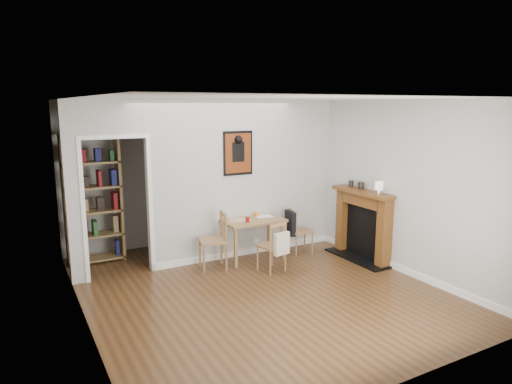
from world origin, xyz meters
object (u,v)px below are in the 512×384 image
dining_table (253,224)px  bookshelf (93,199)px  chair_front (272,246)px  fireplace (363,222)px  notebook (264,216)px  chair_right (300,230)px  orange_fruit (257,214)px  ceramic_jar_a (361,185)px  mantel_lamp (379,186)px  chair_left (213,241)px  red_glass (247,220)px  ceramic_jar_b (351,184)px

dining_table → bookshelf: bearing=153.4°
chair_front → fireplace: bearing=-7.4°
dining_table → notebook: 0.28m
chair_right → orange_fruit: (-0.71, 0.26, 0.32)m
ceramic_jar_a → orange_fruit: bearing=148.7°
chair_front → mantel_lamp: 1.89m
dining_table → chair_right: size_ratio=1.28×
chair_front → orange_fruit: bearing=78.3°
chair_left → mantel_lamp: size_ratio=4.43×
chair_front → mantel_lamp: (1.56, -0.60, 0.89)m
bookshelf → red_glass: bookshelf is taller
chair_left → chair_right: chair_left is taller
chair_left → chair_front: size_ratio=1.15×
bookshelf → orange_fruit: (2.45, -1.01, -0.31)m
chair_right → red_glass: 1.07m
dining_table → ceramic_jar_b: size_ratio=9.39×
bookshelf → mantel_lamp: bearing=-31.8°
notebook → ceramic_jar_a: size_ratio=2.33×
ceramic_jar_a → ceramic_jar_b: (-0.01, 0.24, -0.01)m
ceramic_jar_a → fireplace: bearing=-92.3°
red_glass → notebook: bearing=26.4°
dining_table → notebook: size_ratio=3.62×
bookshelf → notebook: bearing=-22.8°
dining_table → red_glass: (-0.16, -0.13, 0.12)m
chair_front → red_glass: 0.62m
chair_front → mantel_lamp: bearing=-21.0°
dining_table → ceramic_jar_b: (1.61, -0.52, 0.62)m
chair_right → ceramic_jar_b: 1.18m
chair_left → dining_table: bearing=8.1°
dining_table → chair_left: size_ratio=1.10×
notebook → mantel_lamp: (1.30, -1.32, 0.60)m
chair_front → red_glass: bearing=106.8°
dining_table → bookshelf: (-2.30, 1.15, 0.43)m
chair_left → chair_front: 0.92m
chair_front → orange_fruit: (0.16, 0.78, 0.32)m
ceramic_jar_b → dining_table: bearing=162.2°
dining_table → chair_left: bearing=-171.9°
orange_fruit → ceramic_jar_a: 1.79m
chair_right → notebook: chair_right is taller
ceramic_jar_a → red_glass: bearing=160.7°
bookshelf → mantel_lamp: (3.85, -2.39, 0.25)m
chair_front → ceramic_jar_b: bearing=4.3°
ceramic_jar_b → chair_front: bearing=-175.7°
chair_front → fireplace: fireplace is taller
chair_left → red_glass: size_ratio=10.61×
chair_left → bookshelf: 2.06m
red_glass → notebook: size_ratio=0.31×
fireplace → chair_right: bearing=136.3°
fireplace → mantel_lamp: mantel_lamp is taller
ceramic_jar_a → chair_front: bearing=176.0°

